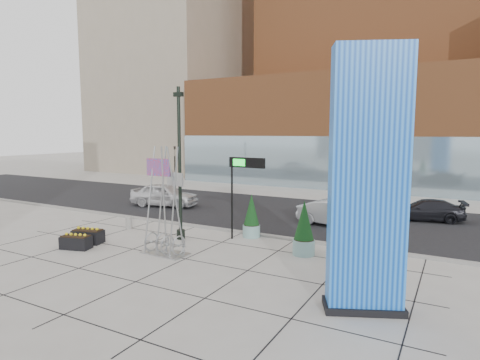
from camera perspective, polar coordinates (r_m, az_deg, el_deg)
The scene contains 20 objects.
ground at distance 18.89m, azimuth -8.41°, elevation -9.78°, with size 160.00×160.00×0.00m, color #9E9991.
street_asphalt at distance 27.28m, azimuth 4.42°, elevation -4.54°, with size 80.00×12.00×0.02m, color black.
curb_edge at distance 22.07m, azimuth -2.08°, elevation -7.11°, with size 80.00×0.30×0.12m, color gray.
tower_podium at distance 42.57m, azimuth 15.31°, elevation 6.74°, with size 34.00×10.00×11.00m, color #A85E30.
tower_glass_front at distance 38.03m, azimuth 13.47°, elevation 2.29°, with size 34.00×0.60×5.00m, color #8CA5B2.
building_beige_left at distance 62.01m, azimuth -8.87°, elevation 17.54°, with size 18.00×20.00×34.00m, color gray.
blue_pylon at distance 12.30m, azimuth 17.69°, elevation -0.88°, with size 2.58×1.91×7.85m.
lamp_post at distance 20.15m, azimuth -8.55°, elevation 0.27°, with size 0.49×0.42×7.57m.
public_art_sculpture at distance 18.09m, azimuth -10.66°, elevation -6.44°, with size 2.17×1.17×4.80m.
concrete_bollard at distance 23.37m, azimuth -15.54°, elevation -5.86°, with size 0.35×0.35×0.69m, color gray.
overhead_street_sign at distance 19.56m, azimuth 0.63°, elevation 1.51°, with size 1.96×0.32×4.15m.
round_planter_east at distance 18.60m, azimuth 15.69°, elevation -6.61°, with size 0.96×0.96×2.39m.
round_planter_mid at distance 17.89m, azimuth 9.08°, elevation -6.92°, with size 0.97×0.97×2.43m.
round_planter_west at distance 20.65m, azimuth 1.64°, elevation -5.24°, with size 0.89×0.89×2.23m.
box_planter_north at distance 21.04m, azimuth -20.80°, elevation -7.40°, with size 1.58×1.05×0.80m.
box_planter_south at distance 20.23m, azimuth -22.30°, elevation -8.10°, with size 1.48×1.01×0.74m.
car_white_west at distance 29.66m, azimuth -10.71°, elevation -2.10°, with size 1.98×4.91×1.67m, color silver.
car_silver_mid at distance 23.62m, azimuth 13.40°, elevation -4.72°, with size 1.53×4.38×1.44m, color #ABAFB3.
car_dark_east at distance 26.99m, azimuth 24.86°, elevation -3.92°, with size 1.80×4.42×1.28m, color black.
traffic_signal at distance 37.44m, azimuth -9.24°, elevation 2.02°, with size 0.15×0.18×4.10m.
Camera 1 is at (11.01, -14.37, 5.37)m, focal length 30.00 mm.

